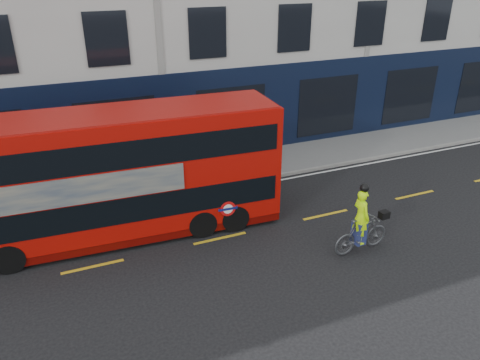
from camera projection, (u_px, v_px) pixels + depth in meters
ground at (238, 263)px, 13.91m from camera, size 120.00×120.00×0.00m
pavement at (177, 177)px, 19.31m from camera, size 60.00×3.00×0.12m
kerb at (188, 192)px, 18.05m from camera, size 60.00×0.12×0.13m
road_edge_line at (191, 197)px, 17.83m from camera, size 58.00×0.10×0.01m
lane_dashes at (220, 238)px, 15.16m from camera, size 58.00×0.12×0.01m
bus at (118, 175)px, 14.57m from camera, size 10.35×2.87×4.13m
cyclist at (361, 229)px, 14.20m from camera, size 1.96×0.66×2.33m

